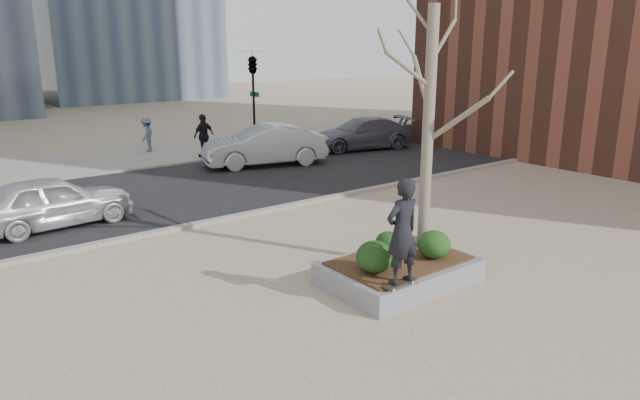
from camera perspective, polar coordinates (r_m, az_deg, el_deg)
ground at (r=11.29m, az=4.27°, el=-9.40°), size 120.00×120.00×0.00m
street at (r=19.47m, az=-15.78°, el=0.68°), size 60.00×8.00×0.02m
far_sidewalk at (r=25.97m, az=-21.70°, el=3.70°), size 60.00×6.00×0.02m
planter at (r=11.84m, az=7.92°, el=-7.12°), size 3.00×2.00×0.45m
planter_mulch at (r=11.75m, az=7.97°, el=-6.01°), size 2.70×1.70×0.04m
sycamore_tree at (r=11.95m, az=10.93°, el=10.59°), size 2.80×2.80×6.60m
shrub_left at (r=10.96m, az=5.50°, el=-5.67°), size 0.73×0.73×0.62m
shrub_middle at (r=11.98m, az=6.86°, el=-4.25°), size 0.55×0.55×0.47m
shrub_right at (r=11.87m, az=11.33°, el=-4.38°), size 0.67×0.67×0.57m
skateboard at (r=10.59m, az=8.01°, el=-8.34°), size 0.79×0.25×0.08m
skateboarder at (r=10.23m, az=8.22°, el=-3.13°), size 0.72×0.49×1.95m
police_car at (r=16.65m, az=-25.21°, el=-0.13°), size 4.17×1.95×1.38m
car_silver at (r=23.09m, az=-5.56°, el=5.46°), size 5.19×3.01×1.62m
car_third at (r=26.79m, az=4.16°, el=6.65°), size 5.35×3.26×1.45m
pedestrian_b at (r=27.16m, az=-16.90°, el=6.27°), size 1.09×1.14×1.55m
pedestrian_c at (r=25.28m, az=-11.54°, el=6.34°), size 1.17×0.73×1.85m
traffic_light_far at (r=26.05m, az=-6.65°, el=9.68°), size 0.60×2.48×4.50m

